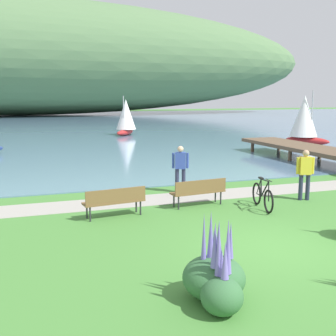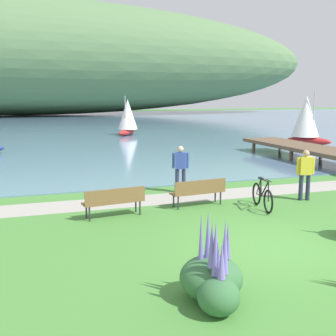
{
  "view_description": "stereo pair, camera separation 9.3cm",
  "coord_description": "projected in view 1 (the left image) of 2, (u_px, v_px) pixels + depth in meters",
  "views": [
    {
      "loc": [
        -5.46,
        -8.11,
        3.49
      ],
      "look_at": [
        -0.78,
        5.72,
        1.0
      ],
      "focal_mm": 45.28,
      "sensor_mm": 36.0,
      "label": 1
    },
    {
      "loc": [
        -5.37,
        -8.14,
        3.49
      ],
      "look_at": [
        -0.78,
        5.72,
        1.0
      ],
      "focal_mm": 45.28,
      "sensor_mm": 36.0,
      "label": 2
    }
  ],
  "objects": [
    {
      "name": "ground_plane",
      "position": [
        278.0,
        247.0,
        9.88
      ],
      "size": [
        200.0,
        200.0,
        0.0
      ],
      "primitive_type": "plane",
      "color": "#478438"
    },
    {
      "name": "bay_water",
      "position": [
        70.0,
        124.0,
        53.97
      ],
      "size": [
        180.0,
        80.0,
        0.04
      ],
      "primitive_type": "cube",
      "color": "#5B7F9E",
      "rests_on": "ground"
    },
    {
      "name": "distant_hillside",
      "position": [
        17.0,
        57.0,
        74.58
      ],
      "size": [
        113.55,
        28.0,
        20.5
      ],
      "primitive_type": "ellipsoid",
      "color": "#567A4C",
      "rests_on": "bay_water"
    },
    {
      "name": "shoreline_path",
      "position": [
        193.0,
        196.0,
        14.85
      ],
      "size": [
        60.0,
        1.5,
        0.01
      ],
      "primitive_type": "cube",
      "color": "#A39E93",
      "rests_on": "ground"
    },
    {
      "name": "park_bench_near_camera",
      "position": [
        199.0,
        190.0,
        13.48
      ],
      "size": [
        1.84,
        0.67,
        0.88
      ],
      "color": "brown",
      "rests_on": "ground"
    },
    {
      "name": "park_bench_further_along",
      "position": [
        115.0,
        200.0,
        12.24
      ],
      "size": [
        1.85,
        0.71,
        0.88
      ],
      "color": "brown",
      "rests_on": "ground"
    },
    {
      "name": "bicycle_leaning_near_bench",
      "position": [
        262.0,
        196.0,
        13.21
      ],
      "size": [
        0.39,
        1.75,
        1.01
      ],
      "color": "black",
      "rests_on": "ground"
    },
    {
      "name": "person_at_shoreline",
      "position": [
        180.0,
        166.0,
        15.35
      ],
      "size": [
        0.59,
        0.33,
        1.71
      ],
      "color": "#282D47",
      "rests_on": "ground"
    },
    {
      "name": "person_on_the_grass",
      "position": [
        305.0,
        172.0,
        14.22
      ],
      "size": [
        0.59,
        0.32,
        1.71
      ],
      "color": "#282D47",
      "rests_on": "ground"
    },
    {
      "name": "echium_bush_beside_closest",
      "position": [
        214.0,
        276.0,
        7.32
      ],
      "size": [
        1.1,
        1.1,
        1.57
      ],
      "color": "#386B3D",
      "rests_on": "ground"
    },
    {
      "name": "echium_bush_far_cluster",
      "position": [
        222.0,
        290.0,
        6.8
      ],
      "size": [
        0.7,
        0.7,
        1.54
      ],
      "color": "#386B3D",
      "rests_on": "ground"
    },
    {
      "name": "sailboat_nearest_to_shore",
      "position": [
        305.0,
        119.0,
        30.3
      ],
      "size": [
        2.68,
        3.28,
        3.83
      ],
      "color": "#B22323",
      "rests_on": "bay_water"
    },
    {
      "name": "sailboat_mid_bay",
      "position": [
        126.0,
        117.0,
        37.62
      ],
      "size": [
        2.61,
        2.87,
        3.47
      ],
      "color": "#B22323",
      "rests_on": "bay_water"
    },
    {
      "name": "pier_dock",
      "position": [
        305.0,
        148.0,
        23.08
      ],
      "size": [
        2.4,
        10.0,
        0.8
      ],
      "color": "brown",
      "rests_on": "ground"
    }
  ]
}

